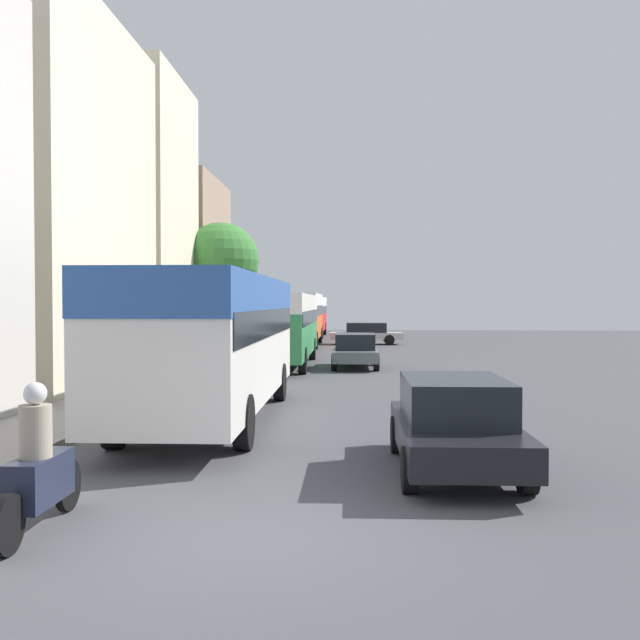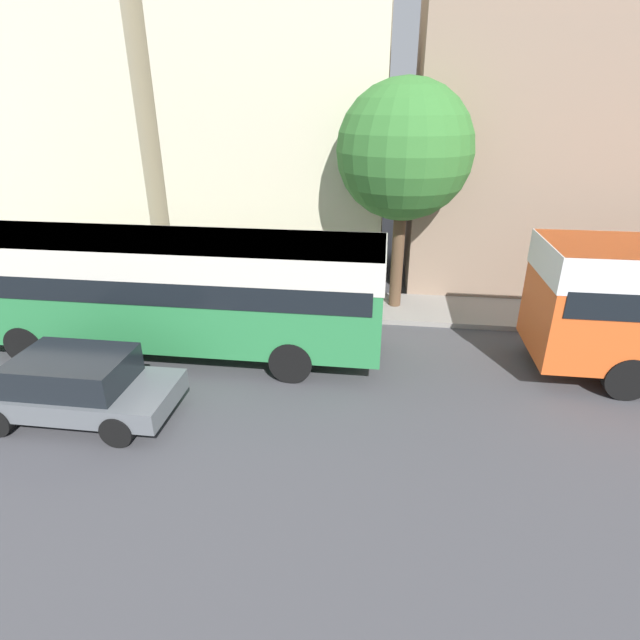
{
  "view_description": "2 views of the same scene",
  "coord_description": "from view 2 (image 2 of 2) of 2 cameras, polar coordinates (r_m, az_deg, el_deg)",
  "views": [
    {
      "loc": [
        1.21,
        -7.87,
        2.63
      ],
      "look_at": [
        -0.39,
        29.21,
        1.72
      ],
      "focal_mm": 40.0,
      "sensor_mm": 36.0,
      "label": 1
    },
    {
      "loc": [
        9.32,
        26.71,
        6.04
      ],
      "look_at": [
        -1.4,
        25.29,
        1.2
      ],
      "focal_mm": 28.0,
      "sensor_mm": 36.0,
      "label": 2
    }
  ],
  "objects": [
    {
      "name": "street_tree",
      "position": [
        14.6,
        9.62,
        18.45
      ],
      "size": [
        3.77,
        3.77,
        6.44
      ],
      "color": "brown",
      "rests_on": "sidewalk"
    },
    {
      "name": "building_midblock",
      "position": [
        22.18,
        -28.69,
        20.82
      ],
      "size": [
        5.64,
        9.46,
        11.62
      ],
      "color": "beige",
      "rests_on": "ground_plane"
    },
    {
      "name": "building_far_terrace",
      "position": [
        18.48,
        -4.05,
        24.57
      ],
      "size": [
        5.21,
        6.94,
        12.42
      ],
      "color": "beige",
      "rests_on": "ground_plane"
    },
    {
      "name": "building_end_row",
      "position": [
        18.78,
        24.25,
        18.18
      ],
      "size": [
        5.07,
        8.36,
        9.5
      ],
      "color": "gray",
      "rests_on": "ground_plane"
    },
    {
      "name": "bus_following",
      "position": [
        12.91,
        -17.1,
        4.45
      ],
      "size": [
        2.63,
        10.7,
        2.96
      ],
      "color": "#2D8447",
      "rests_on": "ground_plane"
    },
    {
      "name": "car_far_curb",
      "position": [
        11.29,
        -26.06,
        -6.7
      ],
      "size": [
        1.84,
        3.99,
        1.38
      ],
      "rotation": [
        0.0,
        0.0,
        3.14
      ],
      "color": "slate",
      "rests_on": "ground_plane"
    }
  ]
}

